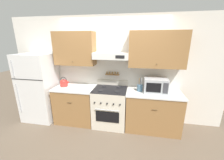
{
  "coord_description": "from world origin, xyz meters",
  "views": [
    {
      "loc": [
        0.58,
        -2.59,
        2.0
      ],
      "look_at": [
        0.05,
        0.28,
        1.15
      ],
      "focal_mm": 22.0,
      "sensor_mm": 36.0,
      "label": 1
    }
  ],
  "objects_px": {
    "microwave": "(155,85)",
    "utensil_crock": "(140,88)",
    "tea_kettle": "(64,83)",
    "refrigerator": "(39,87)",
    "stove_range": "(110,107)"
  },
  "relations": [
    {
      "from": "refrigerator",
      "to": "utensil_crock",
      "type": "distance_m",
      "value": 2.5
    },
    {
      "from": "refrigerator",
      "to": "microwave",
      "type": "bearing_deg",
      "value": 1.48
    },
    {
      "from": "tea_kettle",
      "to": "microwave",
      "type": "height_order",
      "value": "microwave"
    },
    {
      "from": "refrigerator",
      "to": "utensil_crock",
      "type": "relative_size",
      "value": 5.54
    },
    {
      "from": "tea_kettle",
      "to": "microwave",
      "type": "distance_m",
      "value": 2.17
    },
    {
      "from": "microwave",
      "to": "utensil_crock",
      "type": "height_order",
      "value": "microwave"
    },
    {
      "from": "stove_range",
      "to": "microwave",
      "type": "bearing_deg",
      "value": 2.95
    },
    {
      "from": "refrigerator",
      "to": "tea_kettle",
      "type": "xyz_separation_m",
      "value": [
        0.66,
        0.06,
        0.15
      ]
    },
    {
      "from": "microwave",
      "to": "utensil_crock",
      "type": "distance_m",
      "value": 0.34
    },
    {
      "from": "stove_range",
      "to": "utensil_crock",
      "type": "relative_size",
      "value": 3.41
    },
    {
      "from": "tea_kettle",
      "to": "microwave",
      "type": "xyz_separation_m",
      "value": [
        2.17,
        0.02,
        0.06
      ]
    },
    {
      "from": "refrigerator",
      "to": "microwave",
      "type": "xyz_separation_m",
      "value": [
        2.83,
        0.07,
        0.21
      ]
    },
    {
      "from": "stove_range",
      "to": "tea_kettle",
      "type": "distance_m",
      "value": 1.28
    },
    {
      "from": "tea_kettle",
      "to": "utensil_crock",
      "type": "bearing_deg",
      "value": 0.0
    },
    {
      "from": "stove_range",
      "to": "utensil_crock",
      "type": "bearing_deg",
      "value": 2.89
    }
  ]
}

